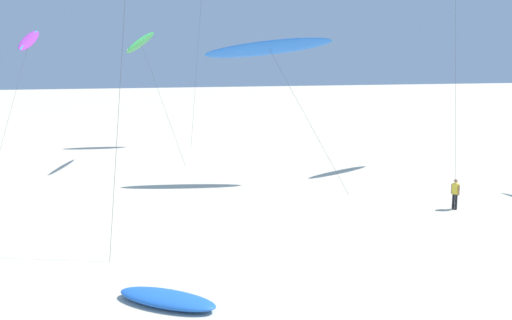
% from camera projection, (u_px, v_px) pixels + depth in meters
% --- Properties ---
extents(flying_kite_4, '(8.41, 6.29, 9.75)m').
position_uv_depth(flying_kite_4, '(269.00, 48.00, 38.61)').
color(flying_kite_4, blue).
rests_on(flying_kite_4, ground).
extents(flying_kite_5, '(4.45, 6.69, 10.46)m').
position_uv_depth(flying_kite_5, '(141.00, 42.00, 45.25)').
color(flying_kite_5, green).
rests_on(flying_kite_5, ground).
extents(flying_kite_6, '(3.18, 9.45, 10.61)m').
position_uv_depth(flying_kite_6, '(29.00, 40.00, 48.48)').
color(flying_kite_6, purple).
rests_on(flying_kite_6, ground).
extents(grounded_kite_2, '(3.71, 3.36, 0.40)m').
position_uv_depth(grounded_kite_2, '(167.00, 299.00, 20.32)').
color(grounded_kite_2, blue).
rests_on(grounded_kite_2, ground).
extents(person_near_left, '(0.31, 0.46, 1.69)m').
position_uv_depth(person_near_left, '(455.00, 193.00, 32.68)').
color(person_near_left, black).
rests_on(person_near_left, ground).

